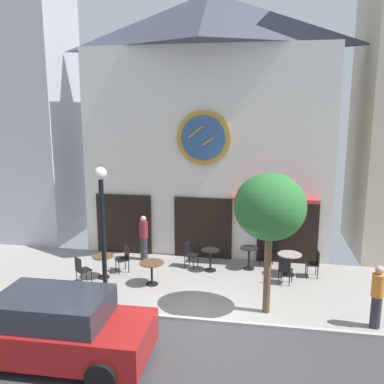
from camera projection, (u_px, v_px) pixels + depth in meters
name	position (u px, v px, depth m)	size (l,w,h in m)	color
ground_plane	(210.00, 328.00, 10.75)	(25.34, 10.12, 0.13)	gray
clock_building	(209.00, 121.00, 16.14)	(9.23, 4.23, 9.71)	silver
street_lamp	(103.00, 233.00, 12.01)	(0.36, 0.36, 3.92)	black
street_tree	(270.00, 208.00, 10.94)	(1.91, 1.72, 3.90)	brown
cafe_table_near_door	(103.00, 262.00, 13.74)	(0.70, 0.70, 0.76)	black
cafe_table_center	(152.00, 268.00, 13.21)	(0.78, 0.78, 0.74)	black
cafe_table_rightmost	(210.00, 257.00, 14.34)	(0.62, 0.62, 0.76)	black
cafe_table_near_curb	(249.00, 255.00, 14.50)	(0.63, 0.63, 0.77)	black
cafe_table_leftmost	(290.00, 259.00, 13.94)	(0.80, 0.80, 0.75)	black
cafe_chair_under_awning	(268.00, 250.00, 14.95)	(0.56, 0.56, 0.90)	black
cafe_chair_curbside	(315.00, 262.00, 13.81)	(0.42, 0.42, 0.90)	black
cafe_chair_right_end	(124.00, 257.00, 14.26)	(0.56, 0.56, 0.90)	black
cafe_chair_near_tree	(189.00, 252.00, 14.69)	(0.51, 0.51, 0.90)	black
cafe_chair_by_entrance	(81.00, 268.00, 13.23)	(0.56, 0.56, 0.90)	black
cafe_chair_near_lamp	(285.00, 269.00, 13.22)	(0.49, 0.49, 0.90)	black
pedestrian_maroon	(144.00, 237.00, 15.33)	(0.41, 0.41, 1.67)	#2D2D38
pedestrian_orange	(377.00, 296.00, 10.56)	(0.45, 0.45, 1.67)	#2D2D38
parked_car_red	(54.00, 328.00, 9.22)	(4.32, 2.06, 1.55)	maroon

